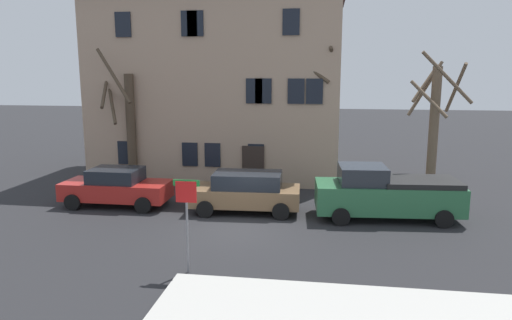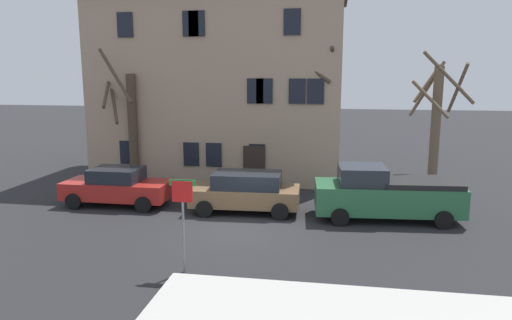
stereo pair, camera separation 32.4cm
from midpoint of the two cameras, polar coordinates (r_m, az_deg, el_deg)
The scene contains 9 objects.
ground_plane at distance 17.53m, azimuth -2.13°, elevation -8.37°, with size 120.00×120.00×0.00m, color #262628.
building_main at distance 27.17m, azimuth -3.60°, elevation 10.38°, with size 13.62×7.96×11.09m.
tree_bare_near at distance 24.77m, azimuth -14.54°, elevation 4.66°, with size 2.96×2.95×6.98m.
tree_bare_mid at distance 23.92m, azimuth 7.55°, elevation 6.75°, with size 2.46×2.36×7.76m.
tree_bare_far at distance 23.16m, azimuth 21.33°, elevation 4.24°, with size 2.61×2.58×6.60m.
car_red_sedan at distance 21.23m, azimuth -16.02°, elevation -3.09°, with size 4.55×2.07×1.64m.
car_brown_wagon at distance 19.40m, azimuth -0.76°, elevation -3.81°, with size 4.50×2.25×1.66m.
pickup_truck_green at distance 19.15m, azimuth 15.91°, elevation -3.95°, with size 5.70×2.60×2.11m.
street_sign_pole at distance 13.47m, azimuth -8.17°, elevation -5.77°, with size 0.76×0.07×2.74m.
Camera 2 is at (3.49, -16.22, 5.68)m, focal length 33.05 mm.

